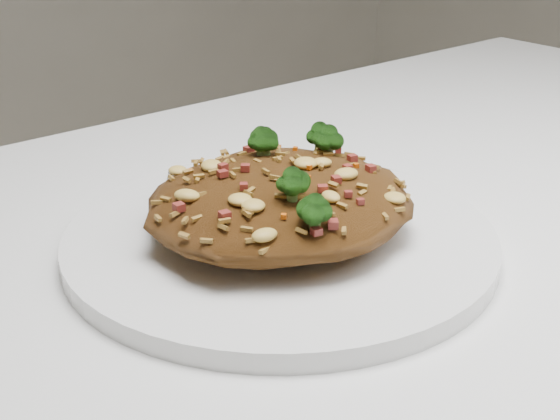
% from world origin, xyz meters
% --- Properties ---
extents(dining_table, '(1.20, 0.80, 0.75)m').
position_xyz_m(dining_table, '(0.00, 0.00, 0.66)').
color(dining_table, white).
rests_on(dining_table, ground).
extents(plate, '(0.30, 0.30, 0.01)m').
position_xyz_m(plate, '(-0.12, 0.07, 0.76)').
color(plate, white).
rests_on(plate, dining_table).
extents(fried_rice, '(0.19, 0.17, 0.06)m').
position_xyz_m(fried_rice, '(-0.12, 0.07, 0.79)').
color(fried_rice, brown).
rests_on(fried_rice, plate).
extents(fork, '(0.14, 0.11, 0.00)m').
position_xyz_m(fork, '(-0.06, 0.14, 0.77)').
color(fork, silver).
rests_on(fork, plate).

